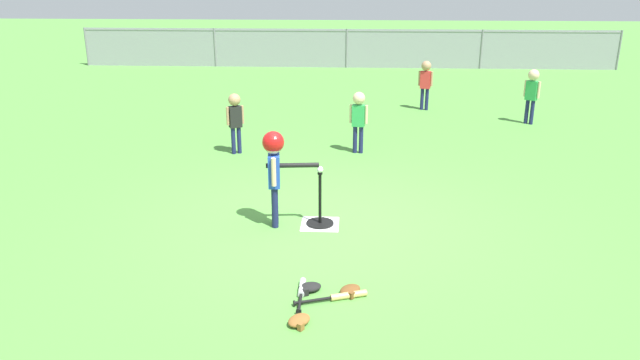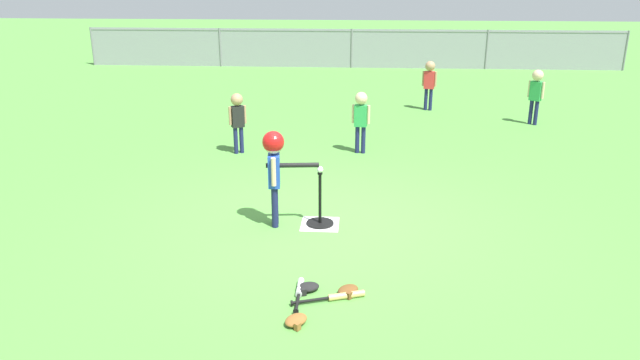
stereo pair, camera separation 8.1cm
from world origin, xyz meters
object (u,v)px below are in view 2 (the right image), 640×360
object	(u,v)px
spare_bat_silver	(299,291)
spare_bat_wood	(339,296)
fielder_deep_center	(361,114)
batting_tee	(320,216)
glove_tossed_aside	(307,287)
batter_child	(274,159)
baseball_on_tee	(320,169)
fielder_deep_left	(429,79)
fielder_near_right	(536,90)
glove_near_bats	(348,290)
glove_by_plate	(296,320)
fielder_deep_right	(237,115)

from	to	relation	value
spare_bat_silver	spare_bat_wood	bearing A→B (deg)	-12.30
fielder_deep_center	batting_tee	bearing A→B (deg)	-98.74
fielder_deep_center	glove_tossed_aside	size ratio (longest dim) A/B	3.75
batter_child	baseball_on_tee	bearing A→B (deg)	6.16
batting_tee	batter_child	world-z (taller)	batter_child
batter_child	fielder_deep_left	bearing A→B (deg)	69.19
baseball_on_tee	fielder_near_right	size ratio (longest dim) A/B	0.07
fielder_deep_center	glove_near_bats	size ratio (longest dim) A/B	3.68
batting_tee	fielder_deep_center	size ratio (longest dim) A/B	0.64
fielder_deep_left	spare_bat_silver	xyz separation A→B (m)	(-1.95, -7.80, -0.63)
fielder_deep_left	glove_by_plate	size ratio (longest dim) A/B	3.79
spare_bat_wood	spare_bat_silver	bearing A→B (deg)	167.70
spare_bat_silver	glove_by_plate	world-z (taller)	glove_by_plate
batting_tee	fielder_deep_right	xyz separation A→B (m)	(-1.51, 2.80, 0.53)
fielder_deep_center	glove_near_bats	bearing A→B (deg)	-91.08
fielder_near_right	glove_tossed_aside	bearing A→B (deg)	-119.60
fielder_deep_left	glove_near_bats	xyz separation A→B (m)	(-1.50, -7.77, -0.63)
fielder_near_right	fielder_deep_center	bearing A→B (deg)	-147.10
batting_tee	glove_near_bats	xyz separation A→B (m)	(0.37, -1.58, -0.06)
glove_near_bats	glove_tossed_aside	size ratio (longest dim) A/B	1.02
baseball_on_tee	spare_bat_wood	size ratio (longest dim) A/B	0.11
baseball_on_tee	fielder_near_right	xyz separation A→B (m)	(3.75, 5.07, -0.00)
batter_child	glove_near_bats	size ratio (longest dim) A/B	4.16
batting_tee	fielder_deep_left	distance (m)	6.50
batting_tee	batter_child	size ratio (longest dim) A/B	0.57
glove_tossed_aside	fielder_near_right	bearing A→B (deg)	60.40
batting_tee	fielder_deep_center	distance (m)	3.02
spare_bat_silver	batter_child	bearing A→B (deg)	105.48
glove_tossed_aside	batting_tee	bearing A→B (deg)	89.60
fielder_deep_center	fielder_deep_left	world-z (taller)	fielder_deep_left
spare_bat_silver	baseball_on_tee	bearing A→B (deg)	87.12
fielder_deep_left	spare_bat_wood	distance (m)	8.06
spare_bat_wood	glove_near_bats	world-z (taller)	glove_near_bats
fielder_near_right	spare_bat_silver	world-z (taller)	fielder_near_right
batting_tee	spare_bat_silver	world-z (taller)	batting_tee
glove_by_plate	glove_tossed_aside	xyz separation A→B (m)	(0.05, 0.56, 0.00)
batting_tee	batter_child	distance (m)	0.87
fielder_deep_right	fielder_deep_left	size ratio (longest dim) A/B	0.95
baseball_on_tee	batter_child	distance (m)	0.53
spare_bat_silver	spare_bat_wood	world-z (taller)	same
fielder_deep_center	glove_tossed_aside	bearing A→B (deg)	-95.89
spare_bat_wood	glove_tossed_aside	xyz separation A→B (m)	(-0.30, 0.14, 0.01)
baseball_on_tee	glove_by_plate	size ratio (longest dim) A/B	0.27
batter_child	fielder_deep_right	bearing A→B (deg)	109.30
fielder_near_right	glove_by_plate	xyz separation A→B (m)	(-3.81, -7.18, -0.64)
fielder_deep_left	glove_near_bats	bearing A→B (deg)	-100.92
fielder_deep_right	fielder_deep_center	bearing A→B (deg)	4.23
baseball_on_tee	glove_by_plate	world-z (taller)	baseball_on_tee
batter_child	spare_bat_silver	size ratio (longest dim) A/B	2.01
batting_tee	glove_tossed_aside	bearing A→B (deg)	-90.40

